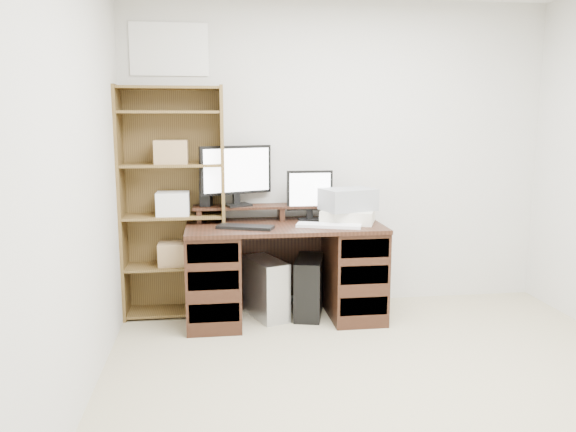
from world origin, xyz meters
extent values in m
cube|color=tan|center=(0.00, 0.00, -0.01)|extent=(3.50, 4.00, 0.02)
cube|color=beige|center=(0.00, 2.01, 1.25)|extent=(3.50, 0.02, 2.50)
cube|color=beige|center=(-1.76, 0.00, 1.25)|extent=(0.02, 4.00, 2.50)
cube|color=white|center=(-1.35, 1.99, 2.08)|extent=(0.60, 0.01, 0.40)
cube|color=black|center=(-0.50, 1.63, 0.73)|extent=(1.50, 0.70, 0.03)
cube|color=black|center=(-1.05, 1.63, 0.36)|extent=(0.40, 0.66, 0.72)
cube|color=black|center=(0.05, 1.63, 0.36)|extent=(0.40, 0.66, 0.72)
cube|color=black|center=(-0.50, 1.96, 0.40)|extent=(1.48, 0.02, 0.65)
cube|color=black|center=(-1.05, 1.30, 0.18)|extent=(0.36, 0.01, 0.14)
cube|color=black|center=(-1.05, 1.30, 0.42)|extent=(0.36, 0.01, 0.14)
cube|color=black|center=(-1.05, 1.30, 0.62)|extent=(0.36, 0.01, 0.14)
cube|color=black|center=(0.05, 1.30, 0.18)|extent=(0.36, 0.01, 0.14)
cube|color=black|center=(0.05, 1.30, 0.42)|extent=(0.36, 0.01, 0.14)
cube|color=black|center=(0.05, 1.30, 0.62)|extent=(0.36, 0.01, 0.14)
cube|color=black|center=(-1.15, 1.85, 0.80)|extent=(0.04, 0.20, 0.10)
cube|color=black|center=(-0.50, 1.85, 0.80)|extent=(0.04, 0.20, 0.10)
cube|color=black|center=(0.15, 1.85, 0.80)|extent=(0.04, 0.20, 0.10)
cube|color=black|center=(-0.50, 1.85, 0.86)|extent=(1.40, 0.22, 0.02)
cube|color=black|center=(-0.85, 1.83, 0.88)|extent=(0.24, 0.21, 0.02)
cube|color=black|center=(-0.86, 1.85, 0.94)|extent=(0.06, 0.05, 0.11)
cube|color=black|center=(-0.86, 1.85, 1.15)|extent=(0.57, 0.26, 0.38)
cube|color=white|center=(-0.85, 1.83, 1.15)|extent=(0.52, 0.21, 0.34)
cube|color=black|center=(-0.28, 1.77, 0.76)|extent=(0.17, 0.14, 0.02)
cube|color=black|center=(-0.28, 1.79, 0.81)|extent=(0.05, 0.03, 0.10)
cube|color=black|center=(-0.28, 1.79, 0.99)|extent=(0.36, 0.04, 0.32)
cube|color=white|center=(-0.28, 1.77, 0.99)|extent=(0.33, 0.00, 0.28)
cube|color=black|center=(-1.09, 1.86, 0.97)|extent=(0.10, 0.10, 0.21)
cube|color=black|center=(-0.81, 1.50, 0.76)|extent=(0.44, 0.27, 0.02)
cube|color=white|center=(-0.18, 1.49, 0.76)|extent=(0.50, 0.29, 0.02)
ellipsoid|color=silver|center=(0.02, 1.51, 0.77)|extent=(0.10, 0.07, 0.04)
cube|color=beige|center=(0.00, 1.64, 0.80)|extent=(0.48, 0.42, 0.10)
cube|color=gray|center=(0.00, 1.64, 0.93)|extent=(0.46, 0.38, 0.17)
cube|color=#B0B2B7|center=(-0.64, 1.69, 0.23)|extent=(0.36, 0.51, 0.46)
cube|color=black|center=(-0.30, 1.68, 0.23)|extent=(0.31, 0.50, 0.47)
cube|color=#19FF33|center=(-0.36, 1.45, 0.33)|extent=(0.01, 0.01, 0.01)
cube|color=brown|center=(-1.74, 1.83, 0.90)|extent=(0.02, 0.30, 1.80)
cube|color=brown|center=(-0.96, 1.83, 0.90)|extent=(0.02, 0.30, 1.80)
cube|color=brown|center=(-1.35, 1.97, 0.90)|extent=(0.80, 0.01, 1.80)
cube|color=brown|center=(-1.35, 1.83, 0.03)|extent=(0.75, 0.28, 0.02)
cube|color=brown|center=(-1.35, 1.83, 0.40)|extent=(0.75, 0.28, 0.02)
cube|color=brown|center=(-1.35, 1.83, 0.80)|extent=(0.75, 0.28, 0.02)
cube|color=brown|center=(-1.35, 1.83, 1.20)|extent=(0.75, 0.28, 0.02)
cube|color=brown|center=(-1.35, 1.83, 1.60)|extent=(0.75, 0.28, 0.02)
cube|color=brown|center=(-1.35, 1.83, 1.78)|extent=(0.75, 0.28, 0.02)
cube|color=#A07F54|center=(-1.35, 1.83, 0.50)|extent=(0.25, 0.20, 0.18)
cube|color=white|center=(-1.35, 1.83, 0.90)|extent=(0.25, 0.20, 0.18)
cube|color=#A07F54|center=(-1.35, 1.83, 1.30)|extent=(0.25, 0.20, 0.18)
camera|label=1|loc=(-1.04, -2.57, 1.54)|focal=35.00mm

